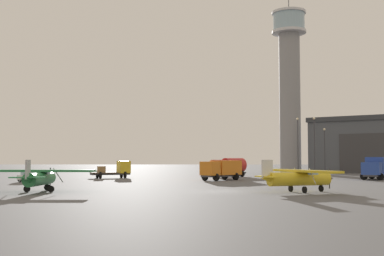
% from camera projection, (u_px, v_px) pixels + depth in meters
% --- Properties ---
extents(ground_plane, '(400.00, 400.00, 0.00)m').
position_uv_depth(ground_plane, '(221.00, 191.00, 44.99)').
color(ground_plane, '#545456').
extents(control_tower, '(7.34, 7.34, 39.00)m').
position_uv_depth(control_tower, '(290.00, 81.00, 107.75)').
color(control_tower, gray).
rests_on(control_tower, ground_plane).
extents(airplane_yellow, '(7.46, 9.40, 2.85)m').
position_uv_depth(airplane_yellow, '(298.00, 177.00, 43.64)').
color(airplane_yellow, gold).
rests_on(airplane_yellow, ground_plane).
extents(airplane_green, '(9.65, 7.59, 2.86)m').
position_uv_depth(airplane_green, '(40.00, 177.00, 43.89)').
color(airplane_green, '#287A42').
rests_on(airplane_green, ground_plane).
extents(truck_fuel_tanker_red, '(5.90, 5.80, 3.04)m').
position_uv_depth(truck_fuel_tanker_red, '(230.00, 166.00, 80.34)').
color(truck_fuel_tanker_red, '#38383D').
rests_on(truck_fuel_tanker_red, ground_plane).
extents(truck_box_blue, '(5.74, 7.23, 3.16)m').
position_uv_depth(truck_box_blue, '(376.00, 167.00, 70.23)').
color(truck_box_blue, '#38383D').
rests_on(truck_box_blue, ground_plane).
extents(truck_box_orange, '(5.90, 6.12, 2.69)m').
position_uv_depth(truck_box_orange, '(222.00, 169.00, 67.76)').
color(truck_box_orange, '#38383D').
rests_on(truck_box_orange, ground_plane).
extents(truck_flatbed_yellow, '(6.26, 4.62, 2.58)m').
position_uv_depth(truck_flatbed_yellow, '(116.00, 170.00, 75.49)').
color(truck_flatbed_yellow, '#38383D').
rests_on(truck_flatbed_yellow, ground_plane).
extents(car_white, '(2.74, 4.27, 1.37)m').
position_uv_depth(car_white, '(31.00, 176.00, 63.52)').
color(car_white, white).
rests_on(car_white, ground_plane).
extents(light_post_west, '(0.44, 0.44, 10.41)m').
position_uv_depth(light_post_west, '(298.00, 141.00, 90.59)').
color(light_post_west, '#38383D').
rests_on(light_post_west, ground_plane).
extents(light_post_east, '(0.44, 0.44, 10.31)m').
position_uv_depth(light_post_east, '(314.00, 141.00, 88.42)').
color(light_post_east, '#38383D').
rests_on(light_post_east, ground_plane).
extents(light_post_north, '(0.44, 0.44, 8.39)m').
position_uv_depth(light_post_north, '(325.00, 147.00, 88.65)').
color(light_post_north, '#38383D').
rests_on(light_post_north, ground_plane).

